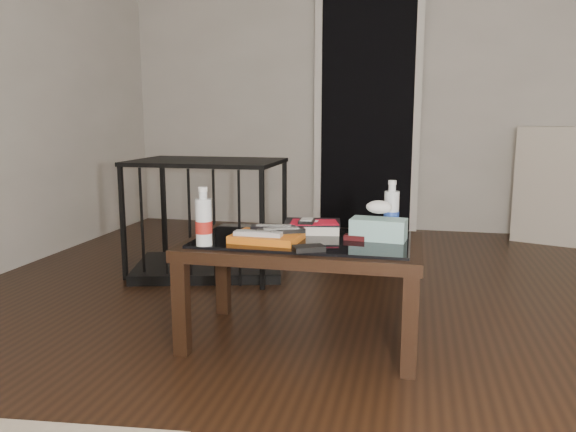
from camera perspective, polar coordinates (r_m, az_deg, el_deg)
name	(u,v)px	position (r m, az deg, el deg)	size (l,w,h in m)	color
ground	(405,338)	(2.62, 11.77, -12.01)	(5.00, 5.00, 0.00)	black
doorway	(367,111)	(4.92, 8.04, 10.55)	(0.90, 0.08, 2.07)	black
coffee_table	(303,253)	(2.43, 1.58, -3.75)	(1.00, 0.60, 0.46)	black
pet_crate	(208,236)	(3.58, -8.11, -2.05)	(1.03, 0.81, 0.71)	black
magazines	(267,237)	(2.36, -2.16, -2.17)	(0.28, 0.21, 0.03)	#CE6113
remote_silver	(258,233)	(2.32, -3.07, -1.76)	(0.20, 0.05, 0.02)	#A9A9AD
remote_black_front	(281,230)	(2.37, -0.68, -1.48)	(0.20, 0.05, 0.02)	black
remote_black_back	(274,227)	(2.44, -1.45, -1.15)	(0.20, 0.05, 0.02)	black
textbook	(312,226)	(2.55, 2.50, -1.07)	(0.25, 0.20, 0.05)	black
dvd_mailers	(312,222)	(2.52, 2.49, -0.58)	(0.19, 0.14, 0.01)	red
ipod	(307,221)	(2.48, 1.92, -0.49)	(0.06, 0.10, 0.02)	black
flip_phone	(355,237)	(2.39, 6.83, -2.17)	(0.09, 0.05, 0.02)	black
wallet	(309,248)	(2.19, 2.12, -3.30)	(0.12, 0.07, 0.02)	black
water_bottle_left	(204,216)	(2.28, -8.58, -0.04)	(0.07, 0.07, 0.24)	silver
water_bottle_right	(392,207)	(2.53, 10.48, 0.90)	(0.07, 0.07, 0.24)	white
tissue_box	(378,229)	(2.41, 9.18, -1.33)	(0.23, 0.12, 0.09)	#22797D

